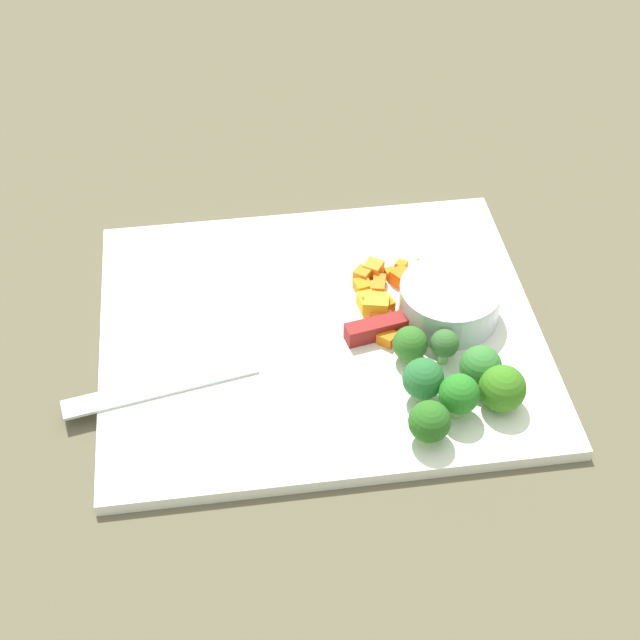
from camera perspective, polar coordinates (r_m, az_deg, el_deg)
ground_plane at (r=0.91m, az=0.00°, el=-1.00°), size 4.00×4.00×0.00m
cutting_board at (r=0.91m, az=0.00°, el=-0.73°), size 0.41×0.35×0.01m
prep_bowl at (r=0.91m, az=7.60°, el=1.02°), size 0.09×0.09×0.04m
chef_knife at (r=0.87m, az=-1.51°, el=-1.83°), size 0.32×0.08×0.02m
carrot_dice_0 at (r=0.94m, az=3.38°, el=1.80°), size 0.02×0.01×0.01m
carrot_dice_1 at (r=0.92m, az=3.11°, el=0.96°), size 0.02×0.02×0.02m
carrot_dice_2 at (r=0.89m, az=3.95°, el=-1.05°), size 0.02×0.02×0.01m
carrot_dice_3 at (r=0.94m, az=2.51°, el=1.97°), size 0.02×0.02×0.01m
carrot_dice_4 at (r=0.95m, az=2.51°, el=2.62°), size 0.02×0.02×0.01m
carrot_dice_5 at (r=0.95m, az=3.50°, el=2.24°), size 0.02×0.02×0.01m
carrot_dice_6 at (r=0.91m, az=3.59°, el=0.02°), size 0.02×0.02×0.01m
carrot_dice_7 at (r=0.96m, az=6.10°, el=2.89°), size 0.02×0.02×0.02m
carrot_dice_8 at (r=0.96m, az=3.15°, el=2.99°), size 0.02×0.02×0.02m
carrot_dice_9 at (r=0.95m, az=4.81°, el=2.49°), size 0.02×0.02×0.02m
carrot_dice_10 at (r=0.96m, az=4.15°, el=2.75°), size 0.01×0.01×0.01m
carrot_dice_11 at (r=0.89m, az=5.07°, el=-1.37°), size 0.02×0.02×0.01m
carrot_dice_12 at (r=0.92m, az=3.80°, el=0.82°), size 0.02×0.02×0.01m
carrot_dice_13 at (r=0.96m, az=4.79°, el=3.14°), size 0.01×0.01×0.01m
pepper_dice_0 at (r=0.92m, az=2.75°, el=1.06°), size 0.02×0.02×0.01m
pepper_dice_1 at (r=0.91m, az=3.30°, el=0.77°), size 0.03×0.02×0.02m
broccoli_floret_0 at (r=0.87m, az=5.30°, el=-1.41°), size 0.03×0.03×0.04m
broccoli_floret_1 at (r=0.80m, az=6.43°, el=-5.97°), size 0.04×0.04×0.04m
broccoli_floret_2 at (r=0.85m, az=9.40°, el=-2.71°), size 0.04×0.04×0.04m
broccoli_floret_3 at (r=0.87m, az=7.32°, el=-1.42°), size 0.03×0.03×0.04m
broccoli_floret_4 at (r=0.82m, az=8.15°, el=-4.36°), size 0.03×0.03×0.04m
broccoli_floret_5 at (r=0.83m, az=6.06°, el=-3.48°), size 0.04×0.04×0.04m
broccoli_floret_6 at (r=0.84m, az=10.64°, el=-3.98°), size 0.04×0.04×0.04m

